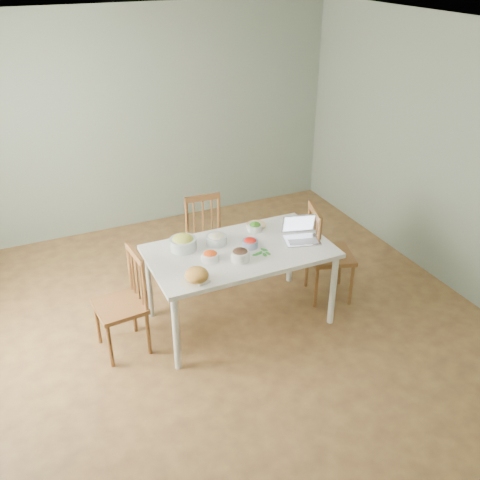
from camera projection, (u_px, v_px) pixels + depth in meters
name	position (u px, v px, depth m)	size (l,w,h in m)	color
floor	(222.00, 325.00, 5.26)	(5.00, 5.00, 0.00)	brown
ceiling	(217.00, 31.00, 3.96)	(5.00, 5.00, 0.00)	white
wall_back	(141.00, 122.00, 6.61)	(5.00, 0.00, 2.70)	slate
wall_front	(418.00, 393.00, 2.62)	(5.00, 0.00, 2.70)	slate
wall_right	(446.00, 157.00, 5.52)	(0.00, 5.00, 2.70)	slate
dining_table	(240.00, 285.00, 5.17)	(1.68, 0.95, 0.79)	white
chair_far	(209.00, 243.00, 5.74)	(0.42, 0.40, 0.95)	#5A2F19
chair_left	(119.00, 304.00, 4.74)	(0.43, 0.41, 0.98)	#5A2F19
chair_right	(331.00, 253.00, 5.48)	(0.45, 0.43, 1.02)	#5A2F19
bread_boule	(197.00, 275.00, 4.48)	(0.20, 0.20, 0.13)	#AF7233
butter_stick	(204.00, 282.00, 4.47)	(0.11, 0.03, 0.03)	beige
bowl_squash	(183.00, 242.00, 4.95)	(0.25, 0.25, 0.14)	gold
bowl_carrot	(210.00, 256.00, 4.79)	(0.16, 0.16, 0.09)	#D53D02
bowl_onion	(216.00, 239.00, 5.05)	(0.19, 0.19, 0.10)	beige
bowl_mushroom	(240.00, 255.00, 4.79)	(0.17, 0.17, 0.11)	black
bowl_redpep	(250.00, 243.00, 5.00)	(0.15, 0.15, 0.09)	#B50011
bowl_broccoli	(255.00, 227.00, 5.28)	(0.14, 0.14, 0.09)	#153710
flatbread	(256.00, 225.00, 5.39)	(0.20, 0.20, 0.02)	beige
basil_bunch	(261.00, 252.00, 4.91)	(0.19, 0.19, 0.02)	#0B6B10
laptop	(303.00, 231.00, 5.07)	(0.32, 0.29, 0.22)	silver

